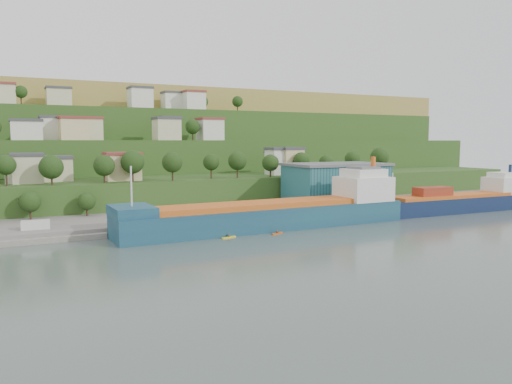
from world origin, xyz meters
TOP-DOWN VIEW (x-y plane):
  - ground at (0.00, 0.00)m, footprint 500.00×500.00m
  - quay at (20.00, 28.00)m, footprint 220.00×26.00m
  - pebble_beach at (-55.00, 22.00)m, footprint 40.00×18.00m
  - hillside at (-0.05, 168.68)m, footprint 360.00×210.06m
  - cargo_ship_near at (5.88, 8.48)m, footprint 76.54×13.68m
  - cargo_ship_far at (71.32, 8.87)m, footprint 59.11×11.37m
  - warehouse at (38.60, 29.23)m, footprint 31.46×19.76m
  - caravan at (-49.23, 21.10)m, footprint 6.14×2.84m
  - dinghy at (-46.38, 20.41)m, footprint 4.25×2.76m
  - kayak_orange at (1.74, 1.10)m, footprint 3.60×2.04m
  - kayak_yellow at (-10.38, 1.69)m, footprint 3.71×1.51m

SIDE VIEW (x-z plane):
  - ground at x=0.00m, z-range 0.00..0.00m
  - quay at x=20.00m, z-range -2.00..2.00m
  - pebble_beach at x=-55.00m, z-range -1.20..1.20m
  - hillside at x=-0.05m, z-range -47.92..48.08m
  - kayak_orange at x=1.74m, z-range -0.19..0.73m
  - kayak_yellow at x=-10.38m, z-range -0.19..0.73m
  - dinghy at x=-46.38m, z-range 1.20..2.00m
  - cargo_ship_far at x=71.32m, z-range -5.47..10.52m
  - caravan at x=-49.23m, z-range 1.20..4.00m
  - cargo_ship_near at x=5.88m, z-range -6.68..12.94m
  - warehouse at x=38.60m, z-range 2.03..14.83m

